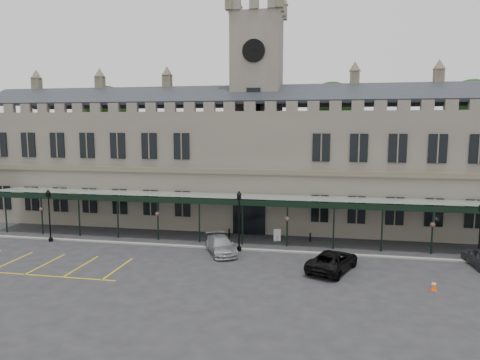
% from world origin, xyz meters
% --- Properties ---
extents(ground, '(140.00, 140.00, 0.00)m').
position_xyz_m(ground, '(0.00, 0.00, 0.00)').
color(ground, '#262628').
extents(station_building, '(60.00, 10.36, 17.30)m').
position_xyz_m(station_building, '(0.00, 15.91, 6.47)').
color(station_building, '#666055').
rests_on(station_building, ground).
extents(clock_tower, '(5.60, 5.60, 24.80)m').
position_xyz_m(clock_tower, '(0.00, 16.00, 13.11)').
color(clock_tower, '#666055').
rests_on(clock_tower, ground).
extents(canopy, '(50.00, 4.10, 4.30)m').
position_xyz_m(canopy, '(0.00, 7.46, 2.40)').
color(canopy, '#8C9E93').
rests_on(canopy, ground).
extents(kerb, '(60.00, 0.40, 0.12)m').
position_xyz_m(kerb, '(0.00, 5.50, 0.06)').
color(kerb, gray).
rests_on(kerb, ground).
extents(parking_markings, '(16.00, 6.00, 0.01)m').
position_xyz_m(parking_markings, '(-14.00, -1.50, 0.00)').
color(parking_markings, gold).
rests_on(parking_markings, ground).
extents(tree_behind_left, '(6.00, 6.00, 16.00)m').
position_xyz_m(tree_behind_left, '(-22.00, 25.00, 12.81)').
color(tree_behind_left, '#332314').
rests_on(tree_behind_left, ground).
extents(tree_behind_mid, '(6.00, 6.00, 16.00)m').
position_xyz_m(tree_behind_mid, '(8.00, 25.00, 12.81)').
color(tree_behind_mid, '#332314').
rests_on(tree_behind_mid, ground).
extents(tree_behind_right, '(6.00, 6.00, 16.00)m').
position_xyz_m(tree_behind_right, '(24.00, 25.00, 12.81)').
color(tree_behind_right, '#332314').
rests_on(tree_behind_right, ground).
extents(lamp_post_left, '(0.46, 0.46, 4.88)m').
position_xyz_m(lamp_post_left, '(-17.61, 4.95, 2.89)').
color(lamp_post_left, black).
rests_on(lamp_post_left, ground).
extents(lamp_post_mid, '(0.49, 0.49, 5.20)m').
position_xyz_m(lamp_post_mid, '(0.07, 5.17, 3.08)').
color(lamp_post_mid, black).
rests_on(lamp_post_mid, ground).
extents(lamp_post_right, '(0.46, 0.46, 4.89)m').
position_xyz_m(lamp_post_right, '(18.81, 4.85, 2.90)').
color(lamp_post_right, black).
rests_on(lamp_post_right, ground).
extents(traffic_cone, '(0.42, 0.42, 0.67)m').
position_xyz_m(traffic_cone, '(14.14, -1.23, 0.33)').
color(traffic_cone, '#FE4E08').
rests_on(traffic_cone, ground).
extents(sign_board, '(0.65, 0.20, 1.13)m').
position_xyz_m(sign_board, '(2.97, 8.86, 0.55)').
color(sign_board, black).
rests_on(sign_board, ground).
extents(bollard_left, '(0.16, 0.16, 0.87)m').
position_xyz_m(bollard_left, '(-1.63, 9.17, 0.44)').
color(bollard_left, black).
rests_on(bollard_left, ground).
extents(bollard_right, '(0.14, 0.14, 0.81)m').
position_xyz_m(bollard_right, '(5.99, 9.22, 0.41)').
color(bollard_right, black).
rests_on(bollard_right, ground).
extents(car_taxi, '(3.87, 5.15, 1.39)m').
position_xyz_m(car_taxi, '(-1.30, 4.20, 0.69)').
color(car_taxi, '#A3A5AB').
rests_on(car_taxi, ground).
extents(car_van, '(4.36, 5.90, 1.49)m').
position_xyz_m(car_van, '(7.77, 1.53, 0.75)').
color(car_van, black).
rests_on(car_van, ground).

